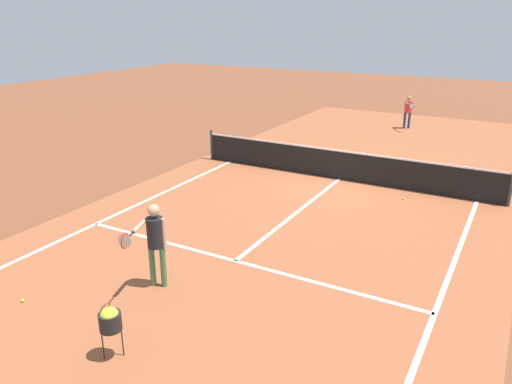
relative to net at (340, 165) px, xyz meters
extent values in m
plane|color=brown|center=(0.00, 0.00, -0.49)|extent=(60.00, 60.00, 0.00)
cube|color=#9E5433|center=(0.00, 0.00, -0.49)|extent=(10.62, 24.40, 0.00)
cube|color=white|center=(-4.11, -5.95, -0.49)|extent=(0.10, 11.89, 0.01)
cube|color=white|center=(4.11, -5.95, -0.49)|extent=(0.10, 11.89, 0.01)
cube|color=white|center=(0.00, -6.40, -0.49)|extent=(8.22, 0.10, 0.01)
cube|color=white|center=(0.00, -3.20, -0.49)|extent=(0.10, 6.40, 0.01)
cylinder|color=#33383D|center=(-4.89, 0.00, 0.04)|extent=(0.09, 0.09, 1.07)
cylinder|color=#33383D|center=(4.89, 0.00, 0.04)|extent=(0.09, 0.09, 1.07)
cube|color=black|center=(0.00, 0.00, -0.04)|extent=(9.78, 0.02, 0.91)
cube|color=white|center=(0.00, 0.00, 0.44)|extent=(9.78, 0.03, 0.05)
cylinder|color=#3F7247|center=(-0.66, -7.95, -0.08)|extent=(0.11, 0.11, 0.83)
cylinder|color=#3F7247|center=(-0.87, -8.02, -0.08)|extent=(0.11, 0.11, 0.83)
cylinder|color=black|center=(-0.77, -7.99, 0.63)|extent=(0.32, 0.32, 0.59)
sphere|color=tan|center=(-0.77, -7.99, 1.08)|extent=(0.23, 0.23, 0.23)
cylinder|color=tan|center=(-0.61, -7.93, 0.64)|extent=(0.08, 0.08, 0.57)
cylinder|color=tan|center=(-0.84, -8.31, 0.88)|extent=(0.26, 0.56, 0.08)
cylinder|color=black|center=(-0.71, -8.68, 0.88)|extent=(0.10, 0.22, 0.03)
torus|color=red|center=(-0.64, -8.91, 0.88)|extent=(0.11, 0.27, 0.28)
cylinder|color=silver|center=(-0.64, -8.91, 0.88)|extent=(0.24, 0.08, 0.25)
cylinder|color=navy|center=(0.18, 8.78, -0.13)|extent=(0.11, 0.11, 0.74)
cylinder|color=navy|center=(0.00, 8.65, -0.13)|extent=(0.11, 0.11, 0.74)
cylinder|color=red|center=(0.09, 8.72, 0.50)|extent=(0.32, 0.32, 0.52)
sphere|color=#A87A5B|center=(0.09, 8.72, 0.90)|extent=(0.20, 0.20, 0.20)
cylinder|color=#A87A5B|center=(0.23, 8.81, 0.51)|extent=(0.08, 0.08, 0.50)
cylinder|color=#A87A5B|center=(0.09, 8.41, 0.71)|extent=(0.35, 0.46, 0.08)
cylinder|color=black|center=(0.30, 8.12, 0.71)|extent=(0.15, 0.20, 0.03)
torus|color=red|center=(0.44, 7.92, 0.71)|extent=(0.18, 0.24, 0.28)
cylinder|color=silver|center=(0.44, 7.92, 0.71)|extent=(0.21, 0.15, 0.25)
cylinder|color=black|center=(0.01, -10.01, 0.15)|extent=(0.34, 0.34, 0.28)
cylinder|color=black|center=(-0.09, -10.11, -0.24)|extent=(0.02, 0.02, 0.50)
cylinder|color=black|center=(0.12, -9.90, -0.24)|extent=(0.02, 0.02, 0.50)
sphere|color=#CCE033|center=(0.01, -10.01, 0.24)|extent=(0.29, 0.29, 0.29)
sphere|color=#CCE033|center=(2.25, -0.87, -0.46)|extent=(0.07, 0.07, 0.07)
sphere|color=#CCE033|center=(-2.57, -9.67, -0.46)|extent=(0.07, 0.07, 0.07)
camera|label=1|loc=(5.00, -14.47, 4.47)|focal=34.75mm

